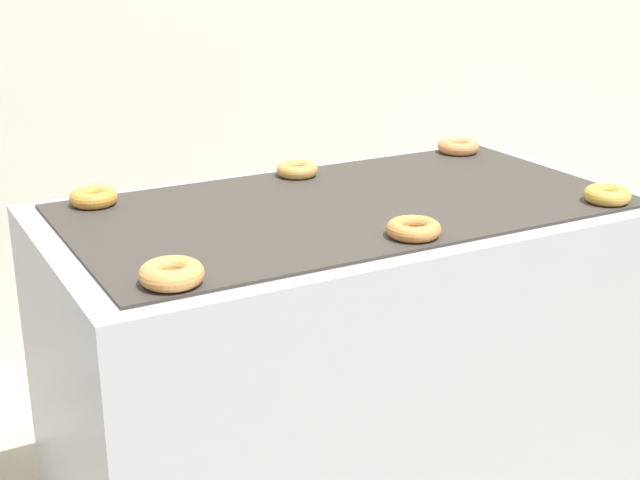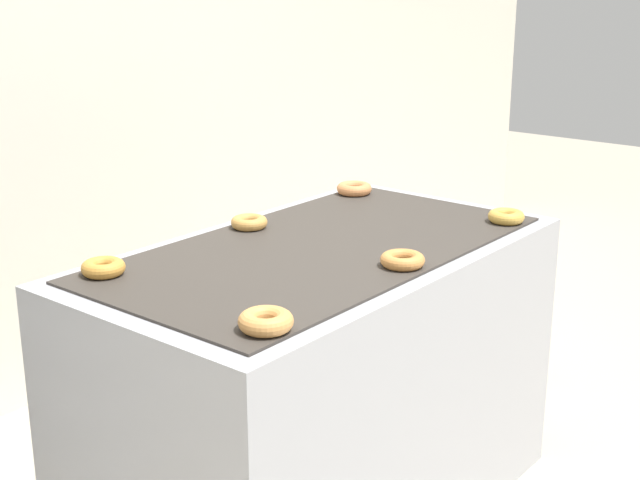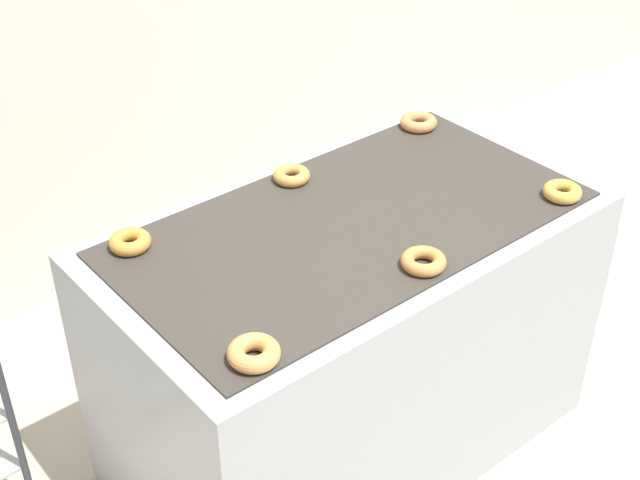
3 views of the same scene
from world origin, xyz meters
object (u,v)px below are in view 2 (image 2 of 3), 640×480
(glaze_bin, at_px, (482,340))
(donut_far_right, at_px, (354,189))
(donut_near_right, at_px, (506,216))
(donut_far_left, at_px, (103,268))
(donut_far_center, at_px, (249,222))
(donut_near_center, at_px, (403,260))
(fryer_machine, at_px, (320,385))
(donut_near_left, at_px, (266,321))

(glaze_bin, distance_m, donut_far_right, 0.97)
(donut_near_right, relative_size, donut_far_left, 0.99)
(donut_near_right, height_order, donut_far_center, donut_near_right)
(donut_far_left, bearing_deg, donut_near_center, -45.93)
(fryer_machine, xyz_separation_m, donut_near_left, (-0.59, -0.32, 0.49))
(donut_far_center, bearing_deg, donut_far_left, -179.50)
(donut_far_center, relative_size, donut_far_right, 0.91)
(donut_near_left, height_order, donut_far_right, donut_near_left)
(glaze_bin, height_order, donut_far_right, donut_far_right)
(glaze_bin, bearing_deg, donut_far_center, 167.08)
(glaze_bin, relative_size, donut_near_right, 3.64)
(fryer_machine, distance_m, donut_far_right, 0.83)
(donut_near_left, bearing_deg, donut_near_center, 1.25)
(donut_near_left, height_order, donut_far_left, donut_near_left)
(donut_near_right, distance_m, donut_far_right, 0.63)
(donut_near_right, xyz_separation_m, donut_far_center, (-0.59, 0.62, -0.00))
(donut_far_left, distance_m, donut_far_center, 0.59)
(glaze_bin, relative_size, donut_far_left, 3.62)
(donut_near_left, distance_m, donut_far_right, 1.35)
(donut_far_left, bearing_deg, fryer_machine, -27.34)
(donut_near_right, xyz_separation_m, donut_far_right, (-0.01, 0.63, 0.00))
(donut_near_center, bearing_deg, donut_far_right, 46.21)
(donut_far_center, bearing_deg, glaze_bin, -12.92)
(donut_near_center, xyz_separation_m, donut_far_left, (-0.59, 0.61, 0.00))
(donut_far_left, bearing_deg, glaze_bin, -8.44)
(donut_far_right, bearing_deg, donut_near_center, -133.79)
(glaze_bin, bearing_deg, donut_near_center, -163.39)
(fryer_machine, xyz_separation_m, donut_far_left, (-0.58, 0.30, 0.49))
(donut_near_left, relative_size, donut_far_right, 1.00)
(fryer_machine, relative_size, donut_near_center, 12.16)
(donut_far_center, bearing_deg, donut_near_center, -90.82)
(donut_near_left, distance_m, donut_far_left, 0.62)
(glaze_bin, distance_m, donut_near_left, 1.94)
(donut_near_right, distance_m, donut_far_center, 0.86)
(donut_near_center, xyz_separation_m, donut_near_right, (0.60, -0.01, 0.00))
(donut_far_left, distance_m, donut_far_right, 1.18)
(donut_far_left, bearing_deg, donut_near_right, -27.54)
(donut_near_right, bearing_deg, donut_far_left, 152.46)
(donut_near_center, bearing_deg, donut_near_left, -178.75)
(glaze_bin, bearing_deg, donut_far_left, 171.56)
(donut_near_left, relative_size, donut_far_center, 1.10)
(donut_far_left, height_order, donut_far_center, donut_far_left)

